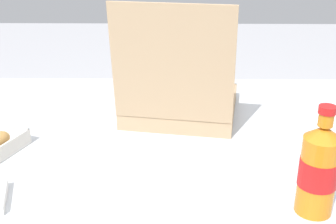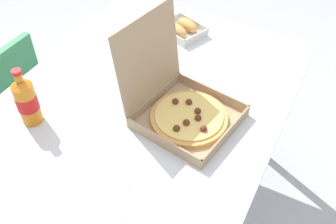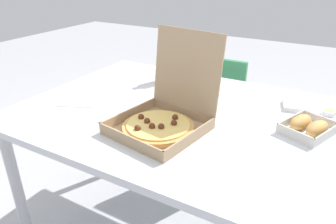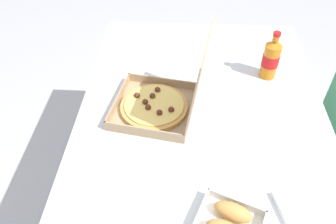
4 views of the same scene
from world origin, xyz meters
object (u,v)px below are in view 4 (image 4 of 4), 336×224
Objects in this scene: bread_side_box at (229,222)px; paper_menu at (177,49)px; pizza_box_open at (161,102)px; cola_bottle at (271,59)px; napkin_pile at (295,206)px.

paper_menu is at bearing -168.63° from bread_side_box.
pizza_box_open reaches higher than cola_bottle.
pizza_box_open is at bearing -154.18° from bread_side_box.
pizza_box_open is at bearing -29.62° from paper_menu.
paper_menu is (-0.45, 0.05, -0.05)m from pizza_box_open.
pizza_box_open is at bearing -132.73° from napkin_pile.
cola_bottle is (-0.26, 0.46, 0.05)m from pizza_box_open.
cola_bottle is 1.07× the size of paper_menu.
bread_side_box is 0.23m from napkin_pile.
napkin_pile is (0.67, -0.01, -0.08)m from cola_bottle.
napkin_pile is (-0.08, 0.21, -0.02)m from bread_side_box.
pizza_box_open reaches higher than napkin_pile.
bread_side_box is 1.03× the size of cola_bottle.
paper_menu is (-0.94, -0.19, -0.02)m from bread_side_box.
pizza_box_open is 0.55m from bread_side_box.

